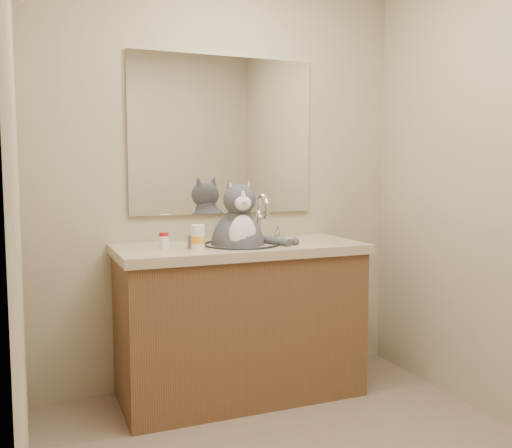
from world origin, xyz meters
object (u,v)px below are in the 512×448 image
(pill_bottle_redcap, at_px, (164,240))
(grey_canister, at_px, (191,241))
(pill_bottle_orange, at_px, (198,238))
(cat, at_px, (239,240))

(pill_bottle_redcap, xyz_separation_m, grey_canister, (0.14, -0.02, -0.01))
(pill_bottle_redcap, relative_size, grey_canister, 1.33)
(pill_bottle_redcap, height_order, pill_bottle_orange, pill_bottle_orange)
(pill_bottle_redcap, height_order, grey_canister, pill_bottle_redcap)
(cat, height_order, pill_bottle_redcap, cat)
(pill_bottle_orange, bearing_deg, pill_bottle_redcap, 146.79)
(pill_bottle_redcap, xyz_separation_m, pill_bottle_orange, (0.15, -0.10, 0.02))
(cat, height_order, grey_canister, cat)
(cat, distance_m, grey_canister, 0.26)
(cat, relative_size, pill_bottle_redcap, 6.95)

